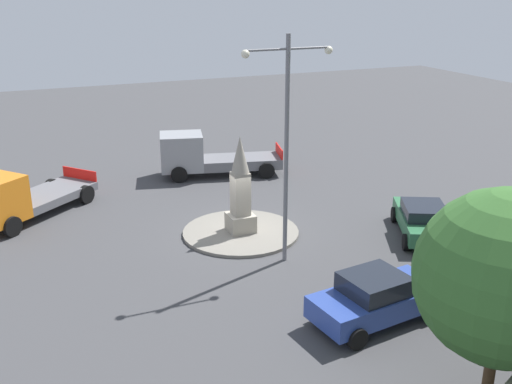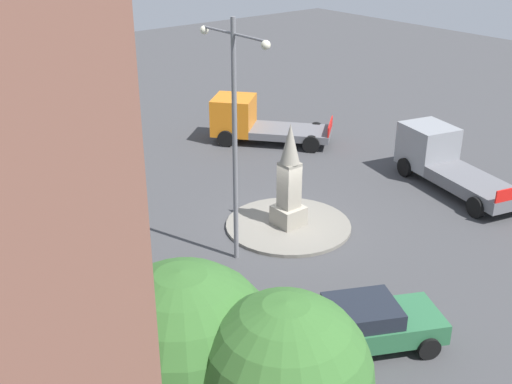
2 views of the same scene
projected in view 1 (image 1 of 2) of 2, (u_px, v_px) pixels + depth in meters
The scene contains 9 objects.
ground_plane at pixel (241, 234), 24.30m from camera, with size 80.00×80.00×0.00m, color #424244.
traffic_island at pixel (241, 232), 24.28m from camera, with size 4.74×4.74×0.13m, color gray.
monument at pixel (240, 190), 23.68m from camera, with size 1.03×1.03×3.97m.
streetlamp at pixel (287, 131), 20.37m from camera, with size 3.32×0.28×8.14m.
car_green_waiting at pixel (422, 219), 23.85m from camera, with size 3.38×4.44×1.38m.
car_blue_approaching at pixel (376, 298), 17.77m from camera, with size 4.29×2.39×1.56m.
truck_grey_far_side at pixel (204, 156), 31.26m from camera, with size 6.58×3.45×2.30m.
truck_orange_near_island at pixel (13, 198), 25.10m from camera, with size 5.97×5.48×2.27m.
tree_near_wall at pixel (504, 277), 13.32m from camera, with size 4.09×4.09×5.51m.
Camera 1 is at (8.19, 20.81, 9.69)m, focal length 41.70 mm.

